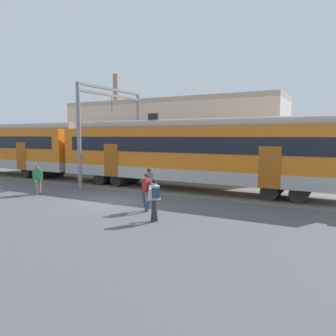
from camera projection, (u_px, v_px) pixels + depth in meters
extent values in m
plane|color=#515156|center=(112.00, 202.00, 16.55)|extent=(160.00, 160.00, 0.00)
cube|color=slate|center=(62.00, 179.00, 25.31)|extent=(80.00, 4.40, 0.01)
cube|color=#B2ADA8|center=(191.00, 173.00, 19.94)|extent=(18.00, 3.06, 0.70)
cube|color=orange|center=(191.00, 148.00, 19.78)|extent=(18.00, 3.00, 2.40)
cube|color=black|center=(180.00, 145.00, 18.44)|extent=(16.56, 0.03, 0.90)
cube|color=#AC5413|center=(269.00, 168.00, 16.17)|extent=(1.10, 0.04, 2.10)
cube|color=#AC5413|center=(111.00, 160.00, 20.91)|extent=(1.10, 0.04, 2.10)
cylinder|color=gray|center=(192.00, 125.00, 19.64)|extent=(17.64, 0.70, 0.70)
cube|color=black|center=(153.00, 117.00, 20.88)|extent=(0.70, 0.12, 0.40)
cylinder|color=black|center=(301.00, 191.00, 16.98)|extent=(0.90, 2.40, 0.90)
cylinder|color=black|center=(273.00, 189.00, 17.65)|extent=(0.90, 2.40, 0.90)
cylinder|color=black|center=(126.00, 178.00, 22.33)|extent=(0.90, 2.40, 0.90)
cylinder|color=black|center=(110.00, 177.00, 23.01)|extent=(0.90, 2.40, 0.90)
cube|color=#B2ADA8|center=(0.00, 161.00, 28.85)|extent=(18.00, 3.06, 0.70)
cube|color=#AC5413|center=(21.00, 156.00, 25.09)|extent=(1.10, 0.04, 2.10)
cylinder|color=black|center=(50.00, 172.00, 25.90)|extent=(0.90, 2.40, 0.90)
cylinder|color=black|center=(38.00, 171.00, 26.57)|extent=(0.90, 2.40, 0.90)
cylinder|color=#6B6051|center=(36.00, 188.00, 18.25)|extent=(0.36, 0.35, 0.87)
cylinder|color=#6B6051|center=(40.00, 187.00, 18.57)|extent=(0.36, 0.35, 0.87)
cube|color=#2D7F47|center=(37.00, 175.00, 18.34)|extent=(0.42, 0.43, 0.56)
cylinder|color=#2D7F47|center=(42.00, 175.00, 18.49)|extent=(0.24, 0.23, 0.52)
cylinder|color=#2D7F47|center=(33.00, 176.00, 18.19)|extent=(0.24, 0.23, 0.52)
sphere|color=brown|center=(37.00, 168.00, 18.28)|extent=(0.22, 0.22, 0.22)
sphere|color=black|center=(37.00, 167.00, 18.29)|extent=(0.20, 0.20, 0.20)
cube|color=navy|center=(38.00, 174.00, 18.50)|extent=(0.31, 0.32, 0.40)
cylinder|color=#6B6051|center=(149.00, 191.00, 17.00)|extent=(0.38, 0.31, 0.87)
cylinder|color=#6B6051|center=(149.00, 193.00, 16.67)|extent=(0.38, 0.31, 0.87)
cube|color=gray|center=(149.00, 178.00, 16.76)|extent=(0.39, 0.43, 0.56)
cylinder|color=gray|center=(146.00, 180.00, 16.59)|extent=(0.26, 0.20, 0.52)
cylinder|color=gray|center=(152.00, 179.00, 16.94)|extent=(0.26, 0.20, 0.52)
sphere|color=brown|center=(149.00, 171.00, 16.74)|extent=(0.22, 0.22, 0.22)
sphere|color=black|center=(149.00, 170.00, 16.72)|extent=(0.20, 0.20, 0.20)
cylinder|color=navy|center=(145.00, 201.00, 14.54)|extent=(0.36, 0.17, 0.87)
cylinder|color=navy|center=(148.00, 202.00, 14.26)|extent=(0.36, 0.17, 0.87)
cube|color=red|center=(146.00, 186.00, 14.33)|extent=(0.26, 0.37, 0.56)
cylinder|color=red|center=(145.00, 188.00, 14.10)|extent=(0.25, 0.10, 0.52)
cylinder|color=red|center=(147.00, 186.00, 14.57)|extent=(0.25, 0.10, 0.52)
sphere|color=tan|center=(146.00, 177.00, 14.30)|extent=(0.22, 0.22, 0.22)
sphere|color=black|center=(146.00, 176.00, 14.29)|extent=(0.20, 0.20, 0.20)
cube|color=maroon|center=(150.00, 185.00, 14.25)|extent=(0.18, 0.29, 0.40)
cylinder|color=#28282D|center=(155.00, 210.00, 12.84)|extent=(0.37, 0.33, 0.87)
cylinder|color=#28282D|center=(153.00, 212.00, 12.52)|extent=(0.37, 0.33, 0.87)
cube|color=silver|center=(154.00, 193.00, 12.61)|extent=(0.41, 0.43, 0.56)
cylinder|color=silver|center=(150.00, 195.00, 12.45)|extent=(0.25, 0.22, 0.52)
cylinder|color=silver|center=(159.00, 193.00, 12.78)|extent=(0.25, 0.22, 0.52)
sphere|color=tan|center=(154.00, 182.00, 12.59)|extent=(0.22, 0.22, 0.22)
sphere|color=black|center=(154.00, 182.00, 12.57)|extent=(0.20, 0.20, 0.20)
cube|color=navy|center=(156.00, 193.00, 12.44)|extent=(0.30, 0.32, 0.40)
cylinder|color=gray|center=(79.00, 137.00, 19.81)|extent=(0.24, 0.24, 6.50)
cylinder|color=gray|center=(138.00, 136.00, 25.39)|extent=(0.24, 0.24, 6.50)
cube|color=gray|center=(112.00, 89.00, 22.28)|extent=(0.20, 6.40, 0.16)
cube|color=gray|center=(112.00, 95.00, 22.32)|extent=(0.20, 6.40, 0.16)
cylinder|color=black|center=(112.00, 104.00, 22.38)|extent=(0.03, 0.03, 1.00)
cube|color=beige|center=(169.00, 139.00, 29.18)|extent=(19.72, 5.00, 6.00)
cube|color=#A7A39B|center=(169.00, 103.00, 28.86)|extent=(19.72, 5.00, 0.40)
cylinder|color=#8C6656|center=(116.00, 91.00, 31.56)|extent=(0.50, 0.50, 3.20)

